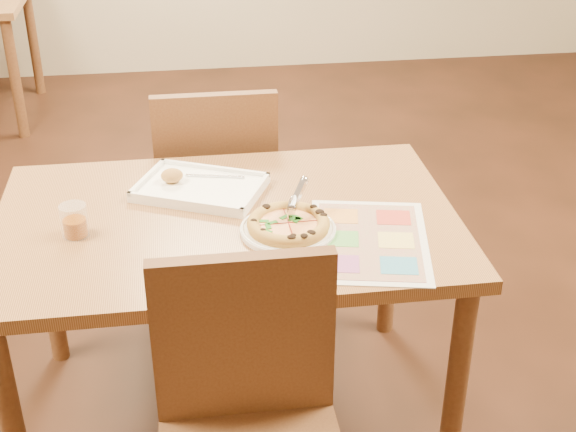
{
  "coord_description": "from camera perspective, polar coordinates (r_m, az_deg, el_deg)",
  "views": [
    {
      "loc": [
        -0.11,
        -1.99,
        1.81
      ],
      "look_at": [
        0.16,
        -0.11,
        0.77
      ],
      "focal_mm": 50.0,
      "sensor_mm": 36.0,
      "label": 1
    }
  ],
  "objects": [
    {
      "name": "pizza",
      "position": [
        2.17,
        0.03,
        -0.58
      ],
      "size": [
        0.23,
        0.23,
        0.03
      ],
      "rotation": [
        0.0,
        0.0,
        0.03
      ],
      "color": "gold",
      "rests_on": "plate"
    },
    {
      "name": "menu",
      "position": [
        2.15,
        5.73,
        -1.72
      ],
      "size": [
        0.4,
        0.5,
        0.0
      ],
      "primitive_type": "cube",
      "rotation": [
        0.0,
        0.0,
        -0.2
      ],
      "color": "silver",
      "rests_on": "dining_table"
    },
    {
      "name": "pizza_cutter",
      "position": [
        2.2,
        0.6,
        1.3
      ],
      "size": [
        0.07,
        0.13,
        0.08
      ],
      "rotation": [
        0.0,
        0.0,
        1.08
      ],
      "color": "silver",
      "rests_on": "pizza"
    },
    {
      "name": "glass_tumbler",
      "position": [
        2.23,
        -14.94,
        -0.45
      ],
      "size": [
        0.07,
        0.07,
        0.09
      ],
      "rotation": [
        0.0,
        0.0,
        0.27
      ],
      "color": "#8A420A",
      "rests_on": "dining_table"
    },
    {
      "name": "chair_near",
      "position": [
        1.86,
        -2.8,
        -13.14
      ],
      "size": [
        0.42,
        0.42,
        0.47
      ],
      "color": "brown",
      "rests_on": "ground"
    },
    {
      "name": "dining_table",
      "position": [
        2.31,
        -4.29,
        -1.91
      ],
      "size": [
        1.3,
        0.85,
        0.72
      ],
      "color": "#9D6B3E",
      "rests_on": "ground"
    },
    {
      "name": "appetizer_tray",
      "position": [
        2.41,
        -6.41,
        2.0
      ],
      "size": [
        0.43,
        0.37,
        0.06
      ],
      "rotation": [
        0.0,
        0.0,
        -0.43
      ],
      "color": "white",
      "rests_on": "dining_table"
    },
    {
      "name": "chair_far",
      "position": [
        2.87,
        -5.13,
        3.0
      ],
      "size": [
        0.42,
        0.42,
        0.47
      ],
      "rotation": [
        0.0,
        0.0,
        3.14
      ],
      "color": "brown",
      "rests_on": "ground"
    },
    {
      "name": "plate",
      "position": [
        2.18,
        0.0,
        -0.99
      ],
      "size": [
        0.31,
        0.31,
        0.01
      ],
      "primitive_type": "cylinder",
      "rotation": [
        0.0,
        0.0,
        -0.23
      ],
      "color": "white",
      "rests_on": "dining_table"
    }
  ]
}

